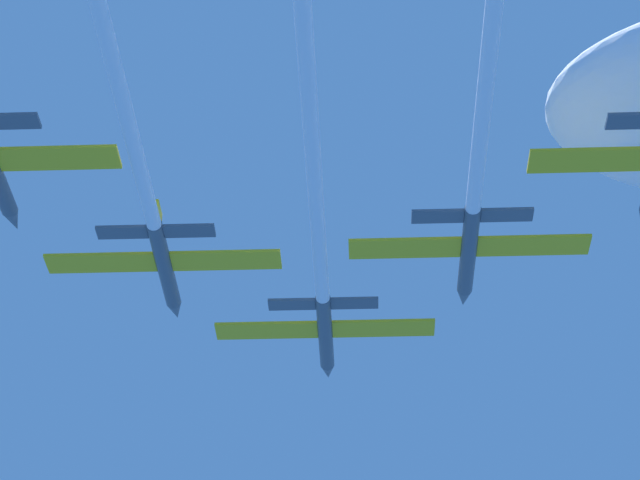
% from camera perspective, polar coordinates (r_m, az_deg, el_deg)
% --- Properties ---
extents(jet_lead, '(19.02, 50.18, 3.15)m').
position_cam_1_polar(jet_lead, '(102.89, -0.01, -0.57)').
color(jet_lead, '#4C5660').
extents(jet_left_wing, '(19.02, 54.07, 3.15)m').
position_cam_1_polar(jet_left_wing, '(94.56, -8.01, 3.60)').
color(jet_left_wing, '#4C5660').
extents(jet_right_wing, '(19.02, 53.82, 3.15)m').
position_cam_1_polar(jet_right_wing, '(92.39, 7.03, 4.40)').
color(jet_right_wing, '#4C5660').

